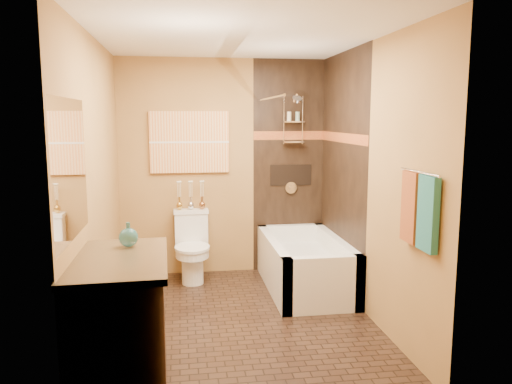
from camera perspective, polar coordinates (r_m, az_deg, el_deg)
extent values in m
plane|color=black|center=(4.69, -1.95, -14.43)|extent=(3.00, 3.00, 0.00)
cube|color=#AE7E43|center=(4.39, -17.79, 0.54)|extent=(0.02, 3.00, 2.50)
cube|color=#AE7E43|center=(4.65, 12.83, 1.16)|extent=(0.02, 3.00, 2.50)
cube|color=#AE7E43|center=(5.84, -3.72, 2.81)|extent=(2.40, 0.02, 2.50)
cube|color=#AE7E43|center=(2.89, 1.39, -2.99)|extent=(2.40, 0.02, 2.50)
plane|color=silver|center=(4.37, -2.12, 17.35)|extent=(3.00, 3.00, 0.00)
cube|color=black|center=(5.95, 3.76, 2.91)|extent=(0.85, 0.01, 2.50)
cube|color=black|center=(5.35, 9.79, 2.18)|extent=(0.01, 1.50, 2.50)
cube|color=maroon|center=(5.91, 3.82, 6.47)|extent=(0.85, 0.01, 0.10)
cube|color=maroon|center=(5.32, 9.79, 6.14)|extent=(0.01, 1.50, 0.10)
cube|color=black|center=(5.96, 4.00, 1.95)|extent=(0.50, 0.01, 0.25)
cylinder|color=silver|center=(5.79, 4.39, 10.97)|extent=(0.02, 0.26, 0.02)
cylinder|color=silver|center=(5.65, 4.73, 10.53)|extent=(0.11, 0.11, 0.09)
cylinder|color=silver|center=(5.96, 4.02, 0.49)|extent=(0.14, 0.02, 0.14)
cylinder|color=silver|center=(5.13, 1.47, 10.65)|extent=(0.03, 1.55, 0.03)
cylinder|color=silver|center=(3.65, 18.19, 2.16)|extent=(0.02, 0.55, 0.02)
cube|color=#206D69|center=(3.58, 19.06, -2.37)|extent=(0.05, 0.22, 0.52)
cube|color=#90401A|center=(3.81, 17.26, -1.66)|extent=(0.05, 0.22, 0.52)
cube|color=orange|center=(5.78, -7.61, 5.67)|extent=(0.90, 0.04, 0.70)
cube|color=white|center=(3.38, -20.43, 2.42)|extent=(0.01, 1.00, 0.90)
cube|color=white|center=(4.79, 7.68, -10.49)|extent=(0.80, 0.10, 0.55)
cube|color=white|center=(6.09, 3.98, -6.30)|extent=(0.80, 0.10, 0.55)
cube|color=white|center=(5.36, 1.93, -8.34)|extent=(0.10, 1.50, 0.55)
cube|color=white|center=(5.53, 9.16, -7.93)|extent=(0.10, 1.50, 0.55)
cube|color=white|center=(5.46, 5.58, -9.15)|extent=(0.64, 1.34, 0.35)
cube|color=white|center=(5.82, -7.40, -4.21)|extent=(0.38, 0.17, 0.38)
cube|color=white|center=(5.78, -7.44, -2.20)|extent=(0.40, 0.19, 0.04)
cylinder|color=white|center=(5.63, -7.26, -8.50)|extent=(0.24, 0.24, 0.38)
cylinder|color=white|center=(5.58, -7.29, -6.85)|extent=(0.37, 0.37, 0.10)
cylinder|color=white|center=(5.57, -7.30, -6.31)|extent=(0.39, 0.39, 0.03)
cube|color=black|center=(3.60, -15.30, -14.56)|extent=(0.63, 1.00, 0.87)
cube|color=black|center=(3.45, -15.43, -7.56)|extent=(0.66, 1.05, 0.04)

